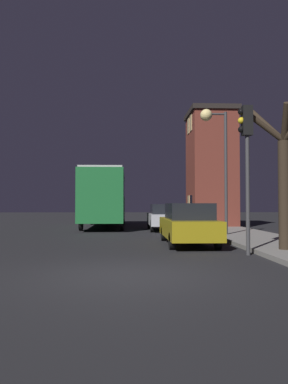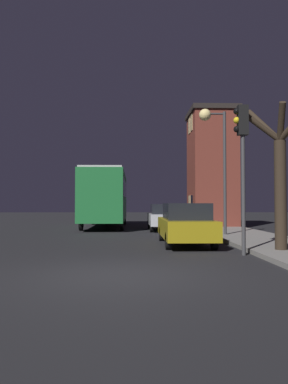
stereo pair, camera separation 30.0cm
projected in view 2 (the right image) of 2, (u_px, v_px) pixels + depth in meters
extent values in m
plane|color=black|center=(119.00, 275.00, 8.07)|extent=(120.00, 120.00, 0.00)
cube|color=brown|center=(212.00, 170.00, 24.59)|extent=(2.78, 3.54, 7.26)
cube|color=black|center=(211.00, 113.00, 24.71)|extent=(3.02, 3.78, 0.30)
cube|color=black|center=(192.00, 204.00, 23.99)|extent=(0.03, 0.70, 1.10)
cube|color=#E5C67F|center=(189.00, 204.00, 24.97)|extent=(0.03, 0.70, 1.10)
cube|color=#E5C67F|center=(191.00, 122.00, 24.16)|extent=(0.03, 0.70, 1.10)
cube|color=#E5C67F|center=(189.00, 126.00, 25.14)|extent=(0.03, 0.70, 1.10)
cylinder|color=#38383A|center=(225.00, 173.00, 17.15)|extent=(0.14, 0.14, 5.64)
cylinder|color=#38383A|center=(215.00, 114.00, 17.23)|extent=(0.90, 0.09, 0.09)
sphere|color=#F9E08C|center=(205.00, 115.00, 17.21)|extent=(0.55, 0.55, 0.55)
cylinder|color=#38383A|center=(243.00, 195.00, 11.18)|extent=(0.12, 0.12, 3.60)
cube|color=black|center=(243.00, 120.00, 11.25)|extent=(0.30, 0.24, 0.90)
sphere|color=black|center=(237.00, 111.00, 11.25)|extent=(0.20, 0.20, 0.20)
sphere|color=yellow|center=(237.00, 120.00, 11.24)|extent=(0.20, 0.20, 0.20)
sphere|color=black|center=(237.00, 129.00, 11.24)|extent=(0.20, 0.20, 0.20)
cylinder|color=#2D2319|center=(280.00, 195.00, 11.43)|extent=(0.36, 0.36, 3.34)
cylinder|color=#2D2319|center=(281.00, 122.00, 11.18)|extent=(0.38, 0.83, 1.12)
cylinder|color=#2D2319|center=(264.00, 125.00, 12.07)|extent=(0.80, 1.35, 1.31)
cylinder|color=#2D2319|center=(260.00, 126.00, 11.47)|extent=(1.34, 0.19, 1.05)
cube|color=#1E6B33|center=(106.00, 197.00, 24.70)|extent=(2.53, 9.77, 3.02)
cube|color=black|center=(106.00, 189.00, 24.72)|extent=(2.55, 8.99, 1.09)
cube|color=#B2B2B2|center=(106.00, 173.00, 24.75)|extent=(2.41, 9.28, 0.12)
cylinder|color=black|center=(125.00, 218.00, 27.86)|extent=(0.18, 0.96, 0.96)
cylinder|color=black|center=(93.00, 218.00, 27.79)|extent=(0.18, 0.96, 0.96)
cylinder|color=black|center=(122.00, 222.00, 21.51)|extent=(0.18, 0.96, 0.96)
cylinder|color=black|center=(81.00, 222.00, 21.45)|extent=(0.18, 0.96, 0.96)
cube|color=olive|center=(185.00, 228.00, 14.05)|extent=(1.74, 4.62, 0.67)
cube|color=black|center=(186.00, 211.00, 13.84)|extent=(1.53, 2.40, 0.59)
cylinder|color=black|center=(199.00, 234.00, 15.56)|extent=(0.18, 0.58, 0.58)
cylinder|color=black|center=(161.00, 234.00, 15.51)|extent=(0.18, 0.58, 0.58)
cylinder|color=black|center=(214.00, 241.00, 12.56)|extent=(0.18, 0.58, 0.58)
cylinder|color=black|center=(168.00, 241.00, 12.51)|extent=(0.18, 0.58, 0.58)
cube|color=#B7BABF|center=(165.00, 219.00, 21.65)|extent=(1.90, 4.35, 0.63)
cube|color=black|center=(166.00, 209.00, 21.46)|extent=(1.67, 2.26, 0.55)
cylinder|color=black|center=(177.00, 223.00, 23.08)|extent=(0.18, 0.67, 0.67)
cylinder|color=black|center=(149.00, 223.00, 23.03)|extent=(0.18, 0.67, 0.67)
cylinder|color=black|center=(183.00, 226.00, 20.26)|extent=(0.18, 0.67, 0.67)
cylinder|color=black|center=(152.00, 226.00, 20.21)|extent=(0.18, 0.67, 0.67)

